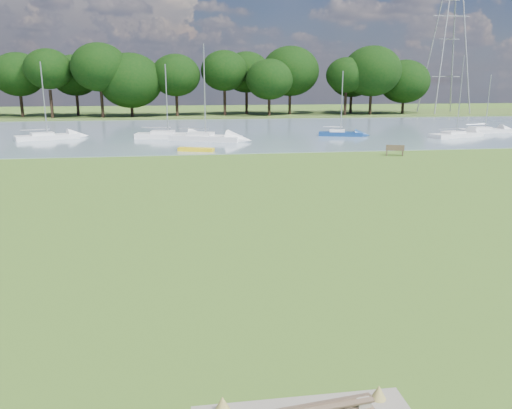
{
  "coord_description": "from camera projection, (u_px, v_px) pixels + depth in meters",
  "views": [
    {
      "loc": [
        -2.09,
        -20.93,
        6.25
      ],
      "look_at": [
        0.73,
        -2.0,
        1.48
      ],
      "focal_mm": 35.0,
      "sensor_mm": 36.0,
      "label": 1
    }
  ],
  "objects": [
    {
      "name": "ground",
      "position": [
        233.0,
        227.0,
        21.9
      ],
      "size": [
        220.0,
        220.0,
        0.0
      ],
      "primitive_type": "plane",
      "color": "olive"
    },
    {
      "name": "river",
      "position": [
        198.0,
        132.0,
        62.21
      ],
      "size": [
        220.0,
        40.0,
        0.1
      ],
      "primitive_type": "cube",
      "color": "gray",
      "rests_on": "ground"
    },
    {
      "name": "far_bank",
      "position": [
        192.0,
        116.0,
        91.0
      ],
      "size": [
        220.0,
        20.0,
        0.4
      ],
      "primitive_type": "cube",
      "color": "#4C6626",
      "rests_on": "ground"
    },
    {
      "name": "riverbank_bench",
      "position": [
        395.0,
        150.0,
        42.46
      ],
      "size": [
        1.58,
        0.96,
        0.94
      ],
      "rotation": [
        0.0,
        0.0,
        -0.36
      ],
      "color": "brown",
      "rests_on": "ground"
    },
    {
      "name": "kayak",
      "position": [
        196.0,
        150.0,
        44.76
      ],
      "size": [
        3.32,
        1.77,
        0.33
      ],
      "primitive_type": "cube",
      "rotation": [
        0.0,
        0.0,
        -0.33
      ],
      "color": "yellow",
      "rests_on": "river"
    },
    {
      "name": "pylon",
      "position": [
        452.0,
        12.0,
        91.45
      ],
      "size": [
        7.03,
        4.93,
        29.0
      ],
      "color": "#97989A",
      "rests_on": "far_bank"
    },
    {
      "name": "tree_line",
      "position": [
        114.0,
        75.0,
        83.57
      ],
      "size": [
        117.74,
        9.96,
        12.05
      ],
      "color": "black",
      "rests_on": "far_bank"
    },
    {
      "name": "sailboat_0",
      "position": [
        485.0,
        129.0,
        60.81
      ],
      "size": [
        6.25,
        2.0,
        6.86
      ],
      "rotation": [
        0.0,
        0.0,
        -0.04
      ],
      "color": "white",
      "rests_on": "river"
    },
    {
      "name": "sailboat_2",
      "position": [
        340.0,
        132.0,
        56.99
      ],
      "size": [
        5.1,
        2.78,
        7.23
      ],
      "rotation": [
        0.0,
        0.0,
        -0.3
      ],
      "color": "navy",
      "rests_on": "river"
    },
    {
      "name": "sailboat_4",
      "position": [
        167.0,
        134.0,
        54.9
      ],
      "size": [
        7.3,
        3.06,
        7.89
      ],
      "rotation": [
        0.0,
        0.0,
        -0.16
      ],
      "color": "white",
      "rests_on": "river"
    },
    {
      "name": "sailboat_5",
      "position": [
        456.0,
        133.0,
        56.02
      ],
      "size": [
        7.0,
        3.98,
        8.83
      ],
      "rotation": [
        0.0,
        0.0,
        0.33
      ],
      "color": "white",
      "rests_on": "river"
    },
    {
      "name": "sailboat_6",
      "position": [
        205.0,
        136.0,
        52.64
      ],
      "size": [
        7.75,
        5.09,
        9.82
      ],
      "rotation": [
        0.0,
        0.0,
        -0.43
      ],
      "color": "white",
      "rests_on": "river"
    },
    {
      "name": "sailboat_7",
      "position": [
        47.0,
        135.0,
        53.82
      ],
      "size": [
        6.62,
        4.21,
        8.1
      ],
      "rotation": [
        0.0,
        0.0,
        0.41
      ],
      "color": "white",
      "rests_on": "river"
    }
  ]
}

